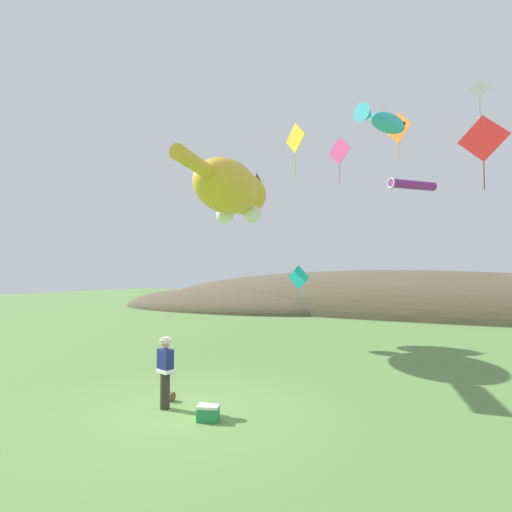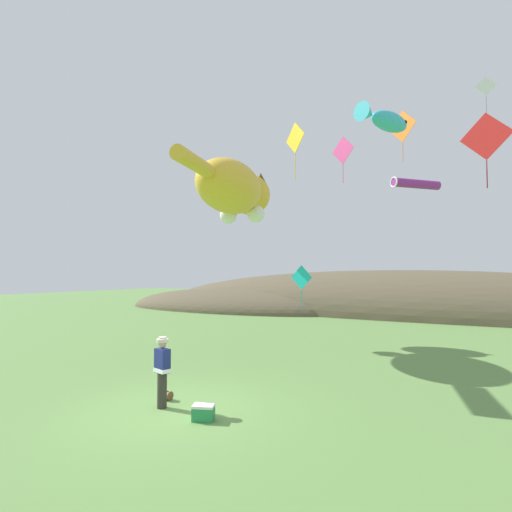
# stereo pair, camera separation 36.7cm
# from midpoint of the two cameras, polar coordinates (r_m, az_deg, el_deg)

# --- Properties ---
(ground_plane) EXTENTS (120.00, 120.00, 0.00)m
(ground_plane) POSITION_cam_midpoint_polar(r_m,az_deg,el_deg) (10.72, -10.58, -20.87)
(ground_plane) COLOR #5B8442
(distant_hill_ridge) EXTENTS (50.05, 13.12, 7.31)m
(distant_hill_ridge) POSITION_cam_midpoint_polar(r_m,az_deg,el_deg) (35.31, 15.72, -7.89)
(distant_hill_ridge) COLOR brown
(distant_hill_ridge) RESTS_ON ground
(festival_attendant) EXTENTS (0.47, 0.35, 1.77)m
(festival_attendant) POSITION_cam_midpoint_polar(r_m,az_deg,el_deg) (10.69, -12.26, -15.58)
(festival_attendant) COLOR #332D28
(festival_attendant) RESTS_ON ground
(kite_spool) EXTENTS (0.16, 0.24, 0.24)m
(kite_spool) POSITION_cam_midpoint_polar(r_m,az_deg,el_deg) (11.47, -11.47, -18.98)
(kite_spool) COLOR olive
(kite_spool) RESTS_ON ground
(picnic_cooler) EXTENTS (0.58, 0.49, 0.36)m
(picnic_cooler) POSITION_cam_midpoint_polar(r_m,az_deg,el_deg) (9.92, -6.40, -21.33)
(picnic_cooler) COLOR #268C4C
(picnic_cooler) RESTS_ON ground
(kite_giant_cat) EXTENTS (3.78, 9.18, 2.84)m
(kite_giant_cat) POSITION_cam_midpoint_polar(r_m,az_deg,el_deg) (19.27, -2.51, 9.35)
(kite_giant_cat) COLOR gold
(kite_fish_windsock) EXTENTS (1.54, 2.49, 0.74)m
(kite_fish_windsock) POSITION_cam_midpoint_polar(r_m,az_deg,el_deg) (15.05, 18.59, 17.97)
(kite_fish_windsock) COLOR #33B2CC
(kite_tube_streamer) EXTENTS (1.76, 1.91, 0.44)m
(kite_tube_streamer) POSITION_cam_midpoint_polar(r_m,az_deg,el_deg) (17.75, 22.39, 9.51)
(kite_tube_streamer) COLOR #8C268C
(kite_diamond_white) EXTENTS (0.89, 0.22, 1.81)m
(kite_diamond_white) POSITION_cam_midpoint_polar(r_m,az_deg,el_deg) (22.30, 30.43, 20.14)
(kite_diamond_white) COLOR white
(kite_diamond_pink) EXTENTS (1.24, 0.54, 2.24)m
(kite_diamond_pink) POSITION_cam_midpoint_polar(r_m,az_deg,el_deg) (19.99, 12.84, 14.48)
(kite_diamond_pink) COLOR #E53F8C
(kite_diamond_teal) EXTENTS (1.09, 0.18, 1.99)m
(kite_diamond_teal) POSITION_cam_midpoint_polar(r_m,az_deg,el_deg) (18.10, 7.09, -3.10)
(kite_diamond_teal) COLOR #19BFBF
(kite_diamond_orange) EXTENTS (1.32, 0.74, 2.40)m
(kite_diamond_orange) POSITION_cam_midpoint_polar(r_m,az_deg,el_deg) (20.56, 20.70, 16.90)
(kite_diamond_orange) COLOR orange
(kite_diamond_red) EXTENTS (1.52, 0.28, 2.44)m
(kite_diamond_red) POSITION_cam_midpoint_polar(r_m,az_deg,el_deg) (15.24, 30.64, 14.46)
(kite_diamond_red) COLOR red
(kite_diamond_gold) EXTENTS (0.92, 0.56, 1.96)m
(kite_diamond_gold) POSITION_cam_midpoint_polar(r_m,az_deg,el_deg) (13.97, 6.40, 16.35)
(kite_diamond_gold) COLOR yellow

